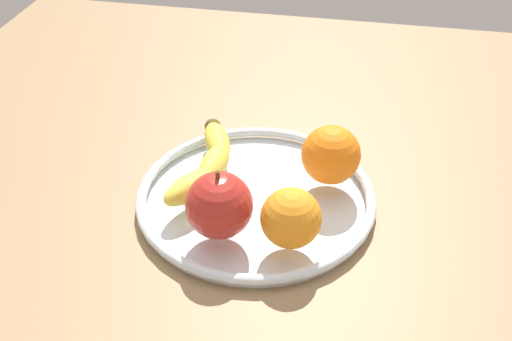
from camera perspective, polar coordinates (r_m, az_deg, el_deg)
ground_plane at (r=73.95cm, az=0.00°, el=-4.21°), size 112.18×112.18×4.00cm
fruit_bowl at (r=72.06cm, az=0.00°, el=-2.46°), size 28.27×28.27×1.80cm
banana at (r=73.74cm, az=-4.52°, el=0.82°), size 18.25×7.06×3.04cm
apple at (r=64.01cm, az=-3.48°, el=-3.27°), size 7.25×7.25×8.05cm
orange_front_left at (r=63.08cm, az=3.30°, el=-4.47°), size 6.44×6.44×6.44cm
orange_center at (r=71.81cm, az=7.03°, el=1.47°), size 7.02×7.02×7.02cm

